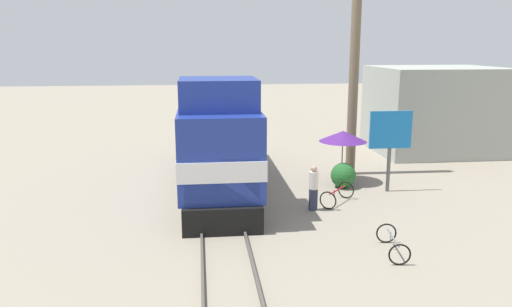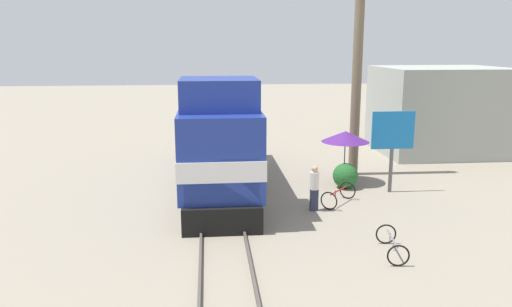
# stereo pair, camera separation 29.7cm
# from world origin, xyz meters

# --- Properties ---
(ground_plane) EXTENTS (120.00, 120.00, 0.00)m
(ground_plane) POSITION_xyz_m (0.00, 0.00, 0.00)
(ground_plane) COLOR gray
(rail_near) EXTENTS (0.08, 33.78, 0.15)m
(rail_near) POSITION_xyz_m (-0.72, 0.00, 0.07)
(rail_near) COLOR #4C4742
(rail_near) RESTS_ON ground_plane
(rail_far) EXTENTS (0.08, 33.78, 0.15)m
(rail_far) POSITION_xyz_m (0.72, 0.00, 0.07)
(rail_far) COLOR #4C4742
(rail_far) RESTS_ON ground_plane
(locomotive) EXTENTS (2.98, 12.49, 5.03)m
(locomotive) POSITION_xyz_m (0.00, 2.26, 2.10)
(locomotive) COLOR black
(locomotive) RESTS_ON ground_plane
(utility_pole) EXTENTS (1.80, 0.46, 11.35)m
(utility_pole) POSITION_xyz_m (6.59, 3.93, 5.72)
(utility_pole) COLOR #726047
(utility_pole) RESTS_ON ground_plane
(vendor_umbrella) EXTENTS (2.17, 2.17, 2.39)m
(vendor_umbrella) POSITION_xyz_m (5.75, 2.51, 2.15)
(vendor_umbrella) COLOR #4C4C4C
(vendor_umbrella) RESTS_ON ground_plane
(billboard_sign) EXTENTS (1.83, 0.12, 3.49)m
(billboard_sign) POSITION_xyz_m (7.32, 0.84, 2.51)
(billboard_sign) COLOR #595959
(billboard_sign) RESTS_ON ground_plane
(shrub_cluster) EXTENTS (1.11, 1.11, 1.11)m
(shrub_cluster) POSITION_xyz_m (5.57, 1.63, 0.56)
(shrub_cluster) COLOR #236028
(shrub_cluster) RESTS_ON ground_plane
(person_bystander) EXTENTS (0.34, 0.34, 1.76)m
(person_bystander) POSITION_xyz_m (3.55, -1.27, 0.96)
(person_bystander) COLOR #2D3347
(person_bystander) RESTS_ON ground_plane
(bicycle) EXTENTS (1.67, 1.79, 0.71)m
(bicycle) POSITION_xyz_m (4.69, -0.59, 0.36)
(bicycle) COLOR black
(bicycle) RESTS_ON ground_plane
(bicycle_spare) EXTENTS (0.88, 1.78, 0.65)m
(bicycle_spare) POSITION_xyz_m (5.03, -5.52, 0.34)
(bicycle_spare) COLOR black
(bicycle_spare) RESTS_ON ground_plane
(building_block_distant) EXTENTS (6.95, 5.92, 4.94)m
(building_block_distant) POSITION_xyz_m (13.05, 8.62, 2.47)
(building_block_distant) COLOR #999E93
(building_block_distant) RESTS_ON ground_plane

